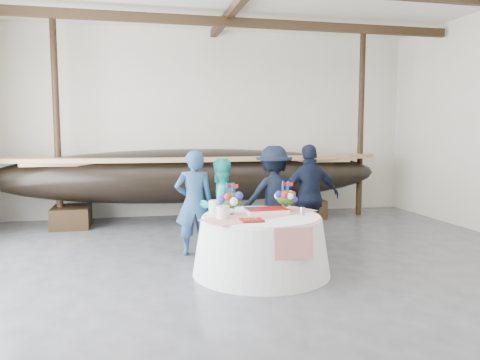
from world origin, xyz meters
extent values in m
cube|color=#3D3D42|center=(0.00, 0.00, 0.00)|extent=(10.00, 12.00, 0.01)
cube|color=silver|center=(0.00, 6.00, 2.25)|extent=(10.00, 0.02, 4.50)
cube|color=black|center=(0.00, 4.00, 4.25)|extent=(9.80, 0.12, 0.18)
cylinder|color=black|center=(-3.50, 5.08, 2.25)|extent=(0.14, 0.14, 4.50)
cylinder|color=black|center=(3.50, 5.08, 2.25)|extent=(0.14, 0.14, 4.50)
cube|color=black|center=(-3.27, 5.08, 0.22)|extent=(0.78, 1.00, 0.45)
cube|color=black|center=(2.07, 5.08, 0.22)|extent=(0.78, 1.00, 0.45)
ellipsoid|color=black|center=(-0.60, 5.08, 1.06)|extent=(8.91, 1.78, 1.22)
cube|color=#9E7A4C|center=(-0.60, 5.08, 1.39)|extent=(7.12, 1.17, 0.07)
cone|color=silver|center=(-0.14, 0.98, 0.41)|extent=(2.00, 2.00, 0.83)
cylinder|color=silver|center=(-0.14, 0.98, 0.84)|extent=(1.70, 1.70, 0.04)
cube|color=red|center=(-0.14, 0.98, 0.86)|extent=(1.90, 1.34, 0.01)
cube|color=white|center=(-0.03, 1.08, 0.89)|extent=(0.60, 0.40, 0.07)
cylinder|color=white|center=(-0.74, 0.83, 0.95)|extent=(0.18, 0.18, 0.18)
cylinder|color=white|center=(-0.77, 1.30, 0.95)|extent=(0.18, 0.18, 0.19)
cube|color=maroon|center=(-0.39, 0.56, 0.87)|extent=(0.30, 0.24, 0.03)
cone|color=silver|center=(0.44, 0.86, 0.92)|extent=(0.09, 0.09, 0.12)
imported|color=navy|center=(-0.96, 2.20, 0.88)|extent=(0.67, 0.46, 1.76)
imported|color=#22B0A6|center=(-0.52, 2.21, 0.81)|extent=(0.96, 0.87, 1.62)
imported|color=black|center=(0.50, 2.46, 0.91)|extent=(1.18, 0.69, 1.81)
imported|color=black|center=(1.09, 2.22, 0.92)|extent=(1.08, 0.46, 1.84)
camera|label=1|loc=(-1.92, -5.47, 2.08)|focal=35.00mm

